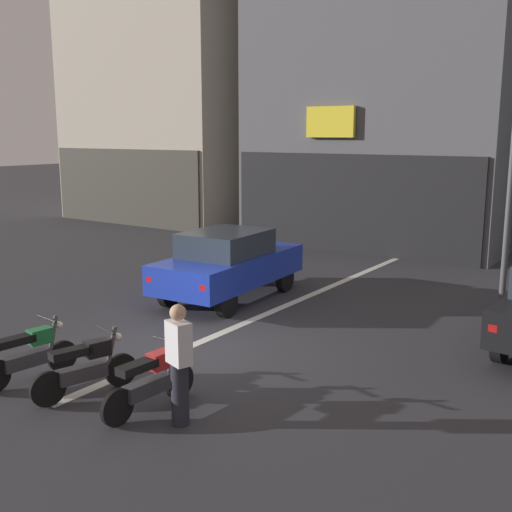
# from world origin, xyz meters

# --- Properties ---
(ground_plane) EXTENTS (120.00, 120.00, 0.00)m
(ground_plane) POSITION_xyz_m (0.00, 0.00, 0.00)
(ground_plane) COLOR #333338
(lane_centre_line) EXTENTS (0.20, 18.00, 0.01)m
(lane_centre_line) POSITION_xyz_m (0.00, 6.00, 0.00)
(lane_centre_line) COLOR silver
(lane_centre_line) RESTS_ON ground
(building_corner_left) EXTENTS (8.56, 8.51, 15.22)m
(building_corner_left) POSITION_xyz_m (-12.39, 14.55, 7.59)
(building_corner_left) COLOR #B2A893
(building_corner_left) RESTS_ON ground
(car_blue_crossing_near) EXTENTS (2.01, 4.20, 1.64)m
(car_blue_crossing_near) POSITION_xyz_m (-1.42, 3.13, 0.89)
(car_blue_crossing_near) COLOR black
(car_blue_crossing_near) RESTS_ON ground
(motorcycle_green_row_leftmost) EXTENTS (0.55, 1.67, 0.98)m
(motorcycle_green_row_leftmost) POSITION_xyz_m (-1.01, -2.58, 0.46)
(motorcycle_green_row_leftmost) COLOR black
(motorcycle_green_row_leftmost) RESTS_ON ground
(motorcycle_black_row_left_mid) EXTENTS (0.62, 1.63, 0.98)m
(motorcycle_black_row_left_mid) POSITION_xyz_m (0.15, -2.44, 0.46)
(motorcycle_black_row_left_mid) COLOR black
(motorcycle_black_row_left_mid) RESTS_ON ground
(motorcycle_red_row_centre) EXTENTS (0.55, 1.67, 0.98)m
(motorcycle_red_row_centre) POSITION_xyz_m (1.30, -2.27, 0.46)
(motorcycle_red_row_centre) COLOR black
(motorcycle_red_row_centre) RESTS_ON ground
(person_by_motorcycles) EXTENTS (0.41, 0.32, 1.67)m
(person_by_motorcycles) POSITION_xyz_m (1.92, -2.35, 0.86)
(person_by_motorcycles) COLOR #23232D
(person_by_motorcycles) RESTS_ON ground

